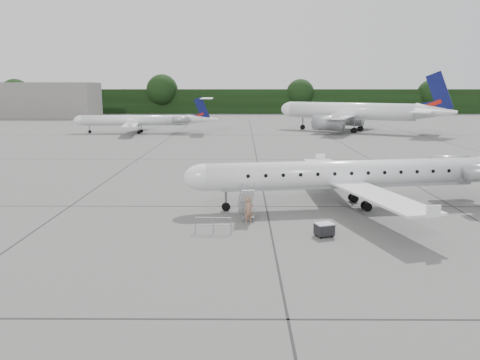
# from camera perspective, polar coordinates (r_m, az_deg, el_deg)

# --- Properties ---
(ground) EXTENTS (320.00, 320.00, 0.00)m
(ground) POSITION_cam_1_polar(r_m,az_deg,el_deg) (29.95, 13.70, -6.15)
(ground) COLOR #5A5A57
(ground) RESTS_ON ground
(treeline) EXTENTS (260.00, 4.00, 8.00)m
(treeline) POSITION_cam_1_polar(r_m,az_deg,el_deg) (158.00, 2.88, 9.55)
(treeline) COLOR black
(treeline) RESTS_ON ground
(terminal_building) EXTENTS (40.00, 14.00, 10.00)m
(terminal_building) POSITION_cam_1_polar(r_m,az_deg,el_deg) (151.59, -24.58, 8.86)
(terminal_building) COLOR slate
(terminal_building) RESTS_ON ground
(main_regional_jet) EXTENTS (29.75, 23.33, 6.97)m
(main_regional_jet) POSITION_cam_1_polar(r_m,az_deg,el_deg) (35.32, 13.16, 2.32)
(main_regional_jet) COLOR white
(main_regional_jet) RESTS_ON ground
(airstair) EXTENTS (1.15, 2.21, 2.18)m
(airstair) POSITION_cam_1_polar(r_m,az_deg,el_deg) (31.76, 0.73, -2.77)
(airstair) COLOR white
(airstair) RESTS_ON ground
(passenger) EXTENTS (0.75, 0.66, 1.74)m
(passenger) POSITION_cam_1_polar(r_m,az_deg,el_deg) (30.66, 1.08, -3.72)
(passenger) COLOR #9A6B54
(passenger) RESTS_ON ground
(safety_railing) EXTENTS (2.20, 0.18, 1.00)m
(safety_railing) POSITION_cam_1_polar(r_m,az_deg,el_deg) (28.71, -3.29, -5.56)
(safety_railing) COLOR gray
(safety_railing) RESTS_ON ground
(baggage_cart) EXTENTS (1.23, 1.12, 0.88)m
(baggage_cart) POSITION_cam_1_polar(r_m,az_deg,el_deg) (28.54, 10.23, -5.95)
(baggage_cart) COLOR black
(baggage_cart) RESTS_ON ground
(bg_narrowbody) EXTENTS (39.07, 35.88, 11.43)m
(bg_narrowbody) POSITION_cam_1_polar(r_m,az_deg,el_deg) (95.78, 13.32, 9.15)
(bg_narrowbody) COLOR white
(bg_narrowbody) RESTS_ON ground
(bg_regional_left) EXTENTS (26.66, 19.62, 6.83)m
(bg_regional_left) POSITION_cam_1_polar(r_m,az_deg,el_deg) (92.86, -12.72, 7.70)
(bg_regional_left) COLOR white
(bg_regional_left) RESTS_ON ground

